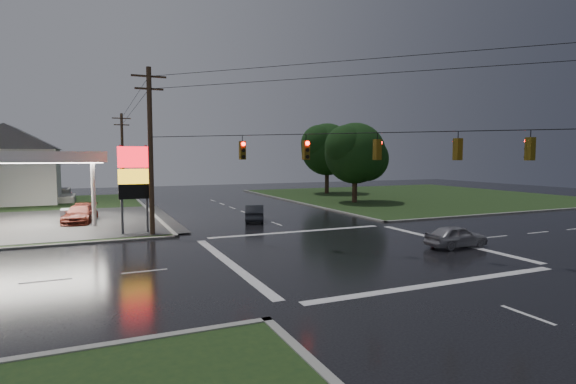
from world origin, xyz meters
name	(u,v)px	position (x,y,z in m)	size (l,w,h in m)	color
ground	(351,251)	(0.00, 0.00, 0.00)	(120.00, 120.00, 0.00)	black
grass_ne	(416,196)	(26.00, 26.00, 0.04)	(36.00, 36.00, 0.08)	#1A3116
pylon_sign	(134,175)	(-10.50, 10.50, 4.01)	(2.00, 0.35, 6.00)	#59595E
utility_pole_nw	(151,149)	(-9.50, 9.50, 5.72)	(2.20, 0.32, 11.00)	#382619
utility_pole_n	(123,154)	(-9.50, 38.00, 5.47)	(2.20, 0.32, 10.50)	#382619
traffic_signals	(353,134)	(0.02, -0.02, 6.48)	(26.87, 26.87, 1.47)	black
house_near	(13,164)	(-20.95, 36.00, 4.41)	(11.05, 8.48, 8.60)	silver
house_far	(18,163)	(-21.95, 48.00, 4.41)	(11.05, 8.48, 8.60)	silver
tree_ne_near	(356,153)	(14.14, 21.99, 5.56)	(7.99, 6.80, 8.98)	black
tree_ne_far	(328,150)	(17.15, 33.99, 6.18)	(8.46, 7.20, 9.80)	black
car_north	(255,213)	(-1.08, 13.04, 0.67)	(1.43, 4.09, 1.35)	black
car_crossing	(456,236)	(6.09, -1.53, 0.64)	(1.52, 3.78, 1.29)	gray
car_pump	(80,214)	(-14.00, 17.47, 0.72)	(2.02, 4.97, 1.44)	#551C13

